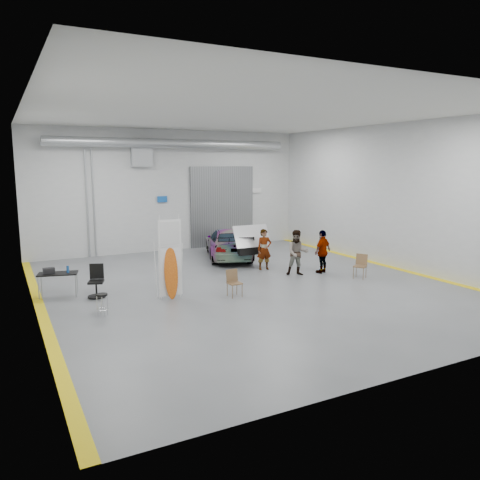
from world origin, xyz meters
name	(u,v)px	position (x,y,z in m)	size (l,w,h in m)	color
ground	(247,285)	(0.00, 0.00, 0.00)	(16.00, 16.00, 0.00)	slate
room_shell	(225,170)	(0.24, 2.22, 4.08)	(14.02, 16.18, 6.01)	#BCBEC1
sedan_car	(229,243)	(1.63, 4.79, 0.69)	(1.94, 4.76, 1.38)	white
person_a	(264,249)	(1.86, 1.93, 0.84)	(0.61, 0.40, 1.69)	#926A50
person_b	(297,253)	(2.49, 0.45, 0.90)	(0.88, 0.67, 1.79)	slate
person_c	(323,251)	(3.62, 0.33, 0.87)	(1.01, 0.42, 1.74)	brown
surfboard_display	(171,265)	(-2.98, -0.37, 1.11)	(0.78, 0.22, 2.74)	white
folding_chair_near	(234,288)	(-1.05, -1.10, 0.28)	(0.44, 0.45, 0.88)	brown
folding_chair_far	(360,271)	(4.31, -1.09, 0.29)	(0.59, 0.71, 0.92)	brown
shop_stool	(102,305)	(-5.31, -1.16, 0.33)	(0.34, 0.34, 0.66)	black
work_table	(55,273)	(-6.25, 1.63, 0.78)	(1.35, 0.90, 1.01)	#989CA0
office_chair	(96,283)	(-5.11, 0.94, 0.47)	(0.60, 0.63, 1.07)	black
trunk_lid	(251,234)	(1.63, 2.66, 1.40)	(1.61, 0.98, 0.04)	silver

